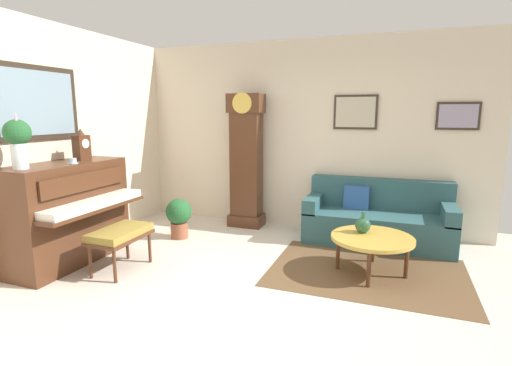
# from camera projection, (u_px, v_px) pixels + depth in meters

# --- Properties ---
(ground_plane) EXTENTS (6.40, 6.00, 0.10)m
(ground_plane) POSITION_uv_depth(u_px,v_px,m) (245.00, 295.00, 3.83)
(ground_plane) COLOR beige
(wall_left) EXTENTS (0.13, 4.90, 2.80)m
(wall_left) POSITION_uv_depth(u_px,v_px,m) (37.00, 142.00, 4.45)
(wall_left) COLOR beige
(wall_left) RESTS_ON ground_plane
(wall_back) EXTENTS (5.30, 0.13, 2.80)m
(wall_back) POSITION_uv_depth(u_px,v_px,m) (305.00, 136.00, 5.78)
(wall_back) COLOR beige
(wall_back) RESTS_ON ground_plane
(area_rug) EXTENTS (2.10, 1.50, 0.01)m
(area_rug) POSITION_uv_depth(u_px,v_px,m) (367.00, 272.00, 4.24)
(area_rug) COLOR brown
(area_rug) RESTS_ON ground_plane
(piano) EXTENTS (0.87, 1.44, 1.18)m
(piano) POSITION_uv_depth(u_px,v_px,m) (68.00, 212.00, 4.47)
(piano) COLOR #4C2B19
(piano) RESTS_ON ground_plane
(piano_bench) EXTENTS (0.42, 0.70, 0.48)m
(piano_bench) POSITION_uv_depth(u_px,v_px,m) (120.00, 235.00, 4.24)
(piano_bench) COLOR #4C2B19
(piano_bench) RESTS_ON ground_plane
(grandfather_clock) EXTENTS (0.52, 0.34, 2.03)m
(grandfather_clock) POSITION_uv_depth(u_px,v_px,m) (246.00, 164.00, 5.85)
(grandfather_clock) COLOR #4C2B19
(grandfather_clock) RESTS_ON ground_plane
(couch) EXTENTS (1.90, 0.80, 0.84)m
(couch) POSITION_uv_depth(u_px,v_px,m) (377.00, 220.00, 5.20)
(couch) COLOR #2D565B
(couch) RESTS_ON ground_plane
(coffee_table) EXTENTS (0.88, 0.88, 0.43)m
(coffee_table) POSITION_uv_depth(u_px,v_px,m) (372.00, 239.00, 4.14)
(coffee_table) COLOR gold
(coffee_table) RESTS_ON ground_plane
(mantel_clock) EXTENTS (0.13, 0.18, 0.38)m
(mantel_clock) POSITION_uv_depth(u_px,v_px,m) (82.00, 146.00, 4.60)
(mantel_clock) COLOR #4C2B19
(mantel_clock) RESTS_ON piano
(flower_vase) EXTENTS (0.26, 0.26, 0.58)m
(flower_vase) POSITION_uv_depth(u_px,v_px,m) (18.00, 138.00, 3.82)
(flower_vase) COLOR silver
(flower_vase) RESTS_ON piano
(teacup) EXTENTS (0.12, 0.12, 0.06)m
(teacup) POSITION_uv_depth(u_px,v_px,m) (73.00, 161.00, 4.32)
(teacup) COLOR #ADC6D6
(teacup) RESTS_ON piano
(green_jug) EXTENTS (0.17, 0.17, 0.24)m
(green_jug) POSITION_uv_depth(u_px,v_px,m) (363.00, 225.00, 4.25)
(green_jug) COLOR #234C33
(green_jug) RESTS_ON coffee_table
(potted_plant) EXTENTS (0.36, 0.36, 0.56)m
(potted_plant) POSITION_uv_depth(u_px,v_px,m) (179.00, 216.00, 5.37)
(potted_plant) COLOR #935138
(potted_plant) RESTS_ON ground_plane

